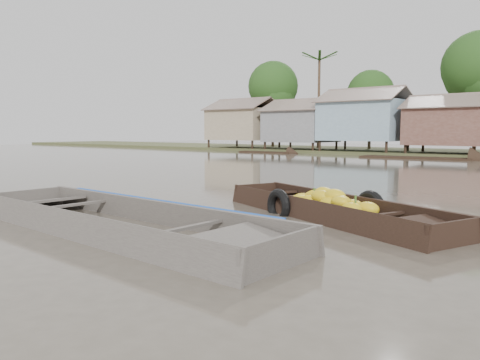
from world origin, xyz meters
The scene contains 3 objects.
ground centered at (0.00, 0.00, 0.00)m, with size 120.00×120.00×0.00m, color #524B3F.
banana_boat centered at (0.77, 2.39, 0.19)m, with size 6.31×3.65×0.87m.
viewer_boat centered at (-1.50, -1.38, 0.06)m, with size 7.68×2.22×0.61m.
Camera 1 is at (5.62, -6.66, 1.87)m, focal length 35.00 mm.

